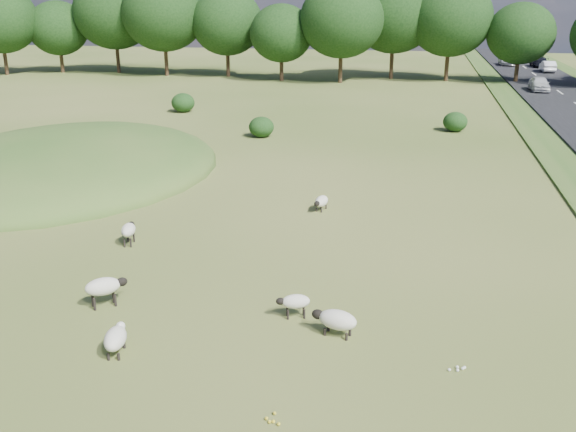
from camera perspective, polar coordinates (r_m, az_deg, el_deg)
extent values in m
plane|color=#3A561A|center=(40.33, 1.76, 6.04)|extent=(160.00, 160.00, 0.00)
ellipsoid|color=#33561E|center=(37.06, -19.14, 3.84)|extent=(16.00, 20.00, 4.00)
cylinder|color=black|center=(87.17, -23.83, 12.65)|extent=(0.44, 0.44, 3.77)
ellipsoid|color=black|center=(86.92, -24.24, 15.66)|extent=(8.81, 8.81, 7.93)
cylinder|color=black|center=(87.39, -19.48, 12.96)|extent=(0.44, 0.44, 3.12)
ellipsoid|color=black|center=(87.15, -19.76, 15.44)|extent=(7.28, 7.28, 6.55)
cylinder|color=black|center=(84.98, -14.90, 13.62)|extent=(0.44, 0.44, 4.21)
ellipsoid|color=black|center=(84.72, -15.20, 17.08)|extent=(9.83, 9.83, 8.84)
cylinder|color=black|center=(80.45, -10.79, 13.64)|extent=(0.44, 0.44, 4.18)
ellipsoid|color=black|center=(80.18, -11.02, 17.27)|extent=(9.75, 9.75, 8.78)
cylinder|color=black|center=(78.66, -5.36, 13.55)|extent=(0.44, 0.44, 3.61)
ellipsoid|color=black|center=(78.38, -5.46, 16.76)|extent=(8.41, 8.41, 7.57)
cylinder|color=black|center=(74.20, -0.58, 13.09)|extent=(0.44, 0.44, 3.02)
ellipsoid|color=black|center=(73.93, -0.59, 15.94)|extent=(7.04, 7.04, 6.34)
cylinder|color=black|center=(72.61, 4.69, 13.25)|extent=(0.44, 0.44, 3.90)
ellipsoid|color=black|center=(72.31, 4.79, 17.01)|extent=(9.09, 9.09, 8.18)
cylinder|color=black|center=(77.04, 9.20, 13.52)|extent=(0.44, 0.44, 4.22)
ellipsoid|color=black|center=(76.76, 9.41, 17.35)|extent=(9.85, 9.85, 8.86)
cylinder|color=black|center=(76.08, 13.95, 13.05)|extent=(0.44, 0.44, 3.94)
ellipsoid|color=black|center=(75.79, 14.25, 16.67)|extent=(9.20, 9.20, 8.28)
cylinder|color=black|center=(75.83, 19.67, 12.18)|extent=(0.44, 0.44, 3.09)
ellipsoid|color=black|center=(75.56, 19.99, 15.01)|extent=(7.20, 7.20, 6.48)
ellipsoid|color=black|center=(43.52, -2.38, 7.91)|extent=(1.69, 1.69, 1.38)
ellipsoid|color=black|center=(46.88, 14.64, 8.11)|extent=(1.69, 1.69, 1.38)
ellipsoid|color=black|center=(54.04, -9.32, 9.91)|extent=(1.90, 1.90, 1.55)
ellipsoid|color=#BCB49C|center=(18.88, 0.70, -7.61)|extent=(0.93, 0.67, 0.43)
ellipsoid|color=black|center=(18.83, -0.68, -7.59)|extent=(0.32, 0.27, 0.21)
cylinder|color=black|center=(18.93, -0.01, -8.77)|extent=(0.06, 0.06, 0.30)
cylinder|color=black|center=(19.11, -0.07, -8.48)|extent=(0.06, 0.06, 0.30)
cylinder|color=black|center=(18.98, 1.47, -8.70)|extent=(0.06, 0.06, 0.30)
cylinder|color=black|center=(19.16, 1.39, -8.42)|extent=(0.06, 0.06, 0.30)
ellipsoid|color=#BCB49C|center=(25.02, -14.01, -1.22)|extent=(0.69, 1.03, 0.49)
ellipsoid|color=black|center=(25.47, -13.75, -0.75)|extent=(0.29, 0.35, 0.24)
cylinder|color=black|center=(25.44, -14.05, -1.88)|extent=(0.07, 0.07, 0.35)
cylinder|color=black|center=(25.38, -13.53, -1.88)|extent=(0.07, 0.07, 0.35)
cylinder|color=black|center=(24.94, -14.34, -2.33)|extent=(0.07, 0.07, 0.35)
cylinder|color=black|center=(24.88, -13.81, -2.33)|extent=(0.07, 0.07, 0.35)
ellipsoid|color=#BCB49C|center=(28.31, 2.98, 1.32)|extent=(0.71, 1.03, 0.48)
ellipsoid|color=black|center=(27.85, 2.59, 1.10)|extent=(0.30, 0.35, 0.24)
cylinder|color=black|center=(28.13, 2.98, 0.50)|extent=(0.07, 0.07, 0.18)
cylinder|color=black|center=(28.21, 2.54, 0.56)|extent=(0.07, 0.07, 0.18)
cylinder|color=black|center=(28.61, 3.40, 0.81)|extent=(0.07, 0.07, 0.18)
cylinder|color=black|center=(28.69, 2.96, 0.87)|extent=(0.07, 0.07, 0.18)
ellipsoid|color=#BCB49C|center=(17.99, 4.44, -9.19)|extent=(1.21, 0.83, 0.56)
ellipsoid|color=black|center=(18.16, 2.67, -8.72)|extent=(0.41, 0.34, 0.28)
cylinder|color=black|center=(18.16, 3.29, -10.25)|extent=(0.08, 0.08, 0.21)
cylinder|color=black|center=(18.39, 3.62, -9.87)|extent=(0.08, 0.08, 0.21)
cylinder|color=black|center=(17.97, 5.22, -10.65)|extent=(0.08, 0.08, 0.21)
cylinder|color=black|center=(18.19, 5.52, -10.26)|extent=(0.08, 0.08, 0.21)
ellipsoid|color=#BCB49C|center=(17.68, -15.10, -10.47)|extent=(0.76, 1.13, 0.53)
ellipsoid|color=silver|center=(18.14, -14.68, -9.51)|extent=(0.32, 0.38, 0.27)
cylinder|color=black|center=(18.15, -15.18, -11.00)|extent=(0.08, 0.08, 0.20)
cylinder|color=black|center=(18.08, -14.36, -11.03)|extent=(0.08, 0.08, 0.20)
cylinder|color=black|center=(17.64, -15.66, -11.97)|extent=(0.08, 0.08, 0.20)
cylinder|color=black|center=(17.57, -14.83, -12.01)|extent=(0.08, 0.08, 0.20)
ellipsoid|color=#BCB49C|center=(20.25, -16.15, -6.05)|extent=(1.19, 1.10, 0.55)
ellipsoid|color=black|center=(20.33, -14.56, -5.69)|extent=(0.43, 0.42, 0.27)
cylinder|color=black|center=(20.61, -15.25, -6.94)|extent=(0.08, 0.08, 0.39)
cylinder|color=black|center=(20.37, -15.09, -7.24)|extent=(0.08, 0.08, 0.39)
cylinder|color=black|center=(20.52, -16.96, -7.23)|extent=(0.08, 0.08, 0.39)
cylinder|color=black|center=(20.28, -16.82, -7.53)|extent=(0.08, 0.08, 0.39)
imported|color=silver|center=(94.22, 18.96, 12.96)|extent=(2.16, 4.68, 1.30)
imported|color=white|center=(87.05, 22.08, 12.23)|extent=(1.44, 4.12, 1.36)
imported|color=black|center=(93.40, 21.42, 12.66)|extent=(1.86, 4.59, 1.33)
imported|color=silver|center=(68.69, 21.44, 10.90)|extent=(1.67, 4.15, 1.41)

